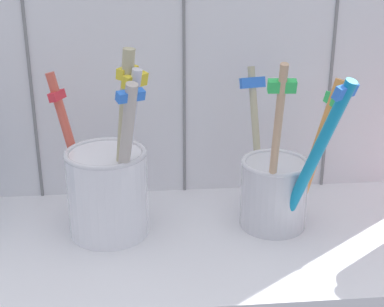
% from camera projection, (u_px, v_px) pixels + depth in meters
% --- Properties ---
extents(counter_slab, '(0.64, 0.22, 0.02)m').
position_uv_depth(counter_slab, '(194.00, 247.00, 0.57)').
color(counter_slab, silver).
rests_on(counter_slab, ground).
extents(tile_wall_back, '(0.64, 0.02, 0.45)m').
position_uv_depth(tile_wall_back, '(183.00, 6.00, 0.60)').
color(tile_wall_back, white).
rests_on(tile_wall_back, ground).
extents(toothbrush_cup_left, '(0.10, 0.10, 0.19)m').
position_uv_depth(toothbrush_cup_left, '(108.00, 186.00, 0.55)').
color(toothbrush_cup_left, white).
rests_on(toothbrush_cup_left, counter_slab).
extents(toothbrush_cup_right, '(0.10, 0.14, 0.18)m').
position_uv_depth(toothbrush_cup_right, '(278.00, 185.00, 0.57)').
color(toothbrush_cup_right, silver).
rests_on(toothbrush_cup_right, counter_slab).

